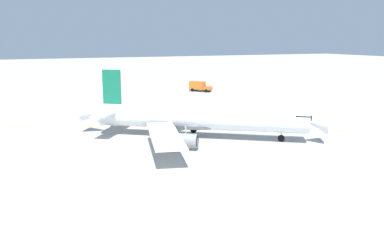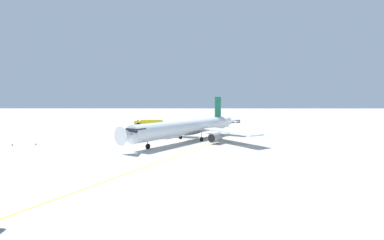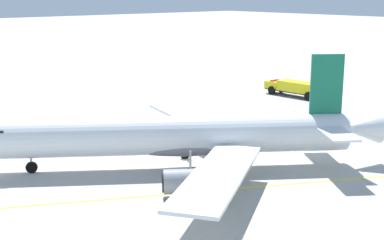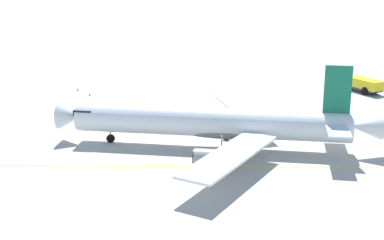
# 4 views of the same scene
# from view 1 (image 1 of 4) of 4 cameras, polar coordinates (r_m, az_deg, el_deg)

# --- Properties ---
(ground_plane) EXTENTS (600.00, 600.00, 0.00)m
(ground_plane) POSITION_cam_1_polar(r_m,az_deg,el_deg) (63.83, -0.02, -3.10)
(ground_plane) COLOR #ADAAA3
(airliner_main) EXTENTS (35.17, 31.39, 11.01)m
(airliner_main) POSITION_cam_1_polar(r_m,az_deg,el_deg) (65.69, 0.68, 0.18)
(airliner_main) COLOR silver
(airliner_main) RESTS_ON ground_plane
(catering_truck_truck) EXTENTS (6.29, 6.96, 3.10)m
(catering_truck_truck) POSITION_cam_1_polar(r_m,az_deg,el_deg) (125.11, 1.03, 4.84)
(catering_truck_truck) COLOR #232326
(catering_truck_truck) RESTS_ON ground_plane
(taxiway_centreline) EXTENTS (110.39, 57.43, 0.01)m
(taxiway_centreline) POSITION_cam_1_polar(r_m,az_deg,el_deg) (72.83, 1.43, -1.27)
(taxiway_centreline) COLOR yellow
(taxiway_centreline) RESTS_ON ground_plane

